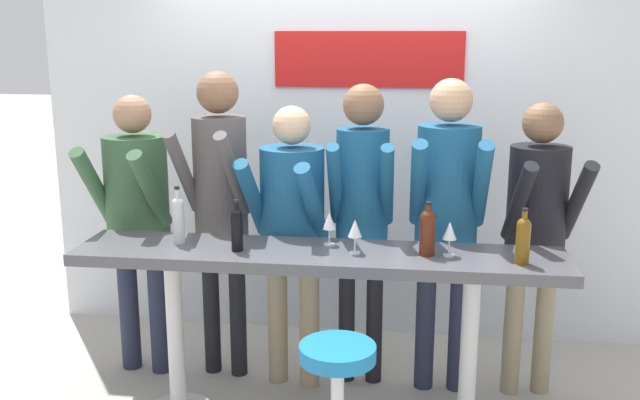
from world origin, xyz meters
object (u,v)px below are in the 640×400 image
person_right (537,217)px  person_left (220,188)px  person_center (362,199)px  wine_glass_1 (355,229)px  tasting_table (318,281)px  wine_bottle_2 (523,238)px  person_center_left (292,218)px  wine_bottle_0 (178,218)px  wine_glass_2 (450,232)px  wine_bottle_3 (428,230)px  wine_glass_0 (329,222)px  wine_bottle_1 (237,228)px  bar_stool (337,396)px  person_far_left (137,205)px  person_center_right (447,202)px

person_right → person_left: bearing=169.6°
person_center → wine_glass_1: bearing=-90.9°
tasting_table → wine_bottle_2: (1.00, -0.08, 0.29)m
person_center_left → wine_bottle_2: person_center_left is taller
tasting_table → wine_bottle_0: 0.81m
person_center_left → wine_glass_2: bearing=-14.7°
wine_bottle_3 → wine_glass_0: bearing=167.8°
wine_bottle_1 → wine_glass_0: (0.45, 0.16, 0.00)m
bar_stool → wine_bottle_1: size_ratio=2.68×
wine_glass_1 → wine_glass_2: bearing=2.6°
bar_stool → wine_glass_2: 0.98m
person_far_left → wine_glass_2: 1.88m
person_center_right → wine_bottle_3: person_center_right is taller
person_center_left → wine_bottle_0: bearing=-132.7°
wine_bottle_3 → wine_glass_1: wine_bottle_3 is taller
person_left → person_center: 0.84m
tasting_table → person_far_left: person_far_left is taller
tasting_table → wine_glass_2: 0.72m
wine_glass_0 → wine_glass_1: (0.15, -0.13, 0.00)m
person_left → bar_stool: bearing=-45.7°
wine_glass_1 → wine_glass_0: bearing=138.1°
person_left → wine_bottle_3: 1.30m
person_left → wine_bottle_2: bearing=-12.3°
person_far_left → person_right: bearing=7.6°
bar_stool → wine_bottle_3: 0.93m
wine_bottle_1 → person_center_left: bearing=67.4°
bar_stool → wine_glass_2: (0.50, 0.57, 0.63)m
person_left → wine_glass_2: person_left is taller
bar_stool → wine_glass_0: wine_glass_0 is taller
wine_bottle_3 → wine_glass_1: (-0.36, -0.02, -0.00)m
person_center → wine_bottle_0: 1.05m
person_center_left → person_center_right: bearing=14.7°
person_center_left → wine_bottle_3: size_ratio=6.09×
wine_bottle_1 → person_far_left: bearing=144.3°
wine_bottle_0 → wine_glass_2: wine_bottle_0 is taller
person_far_left → wine_bottle_1: 0.92m
person_center → wine_glass_2: (0.48, -0.51, -0.04)m
person_right → person_center_right: bearing=172.0°
person_center_left → wine_bottle_0: 0.67m
bar_stool → wine_glass_0: bearing=100.0°
bar_stool → person_right: person_right is taller
tasting_table → bar_stool: (0.16, -0.57, -0.34)m
person_center → wine_bottle_1: (-0.60, -0.57, -0.04)m
wine_bottle_1 → person_left: bearing=113.2°
person_far_left → wine_glass_2: size_ratio=9.69×
person_center_left → person_center: person_center is taller
person_left → wine_bottle_2: person_left is taller
tasting_table → wine_bottle_2: wine_bottle_2 is taller
person_center → wine_bottle_1: person_center is taller
wine_bottle_0 → person_center_right: bearing=17.3°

